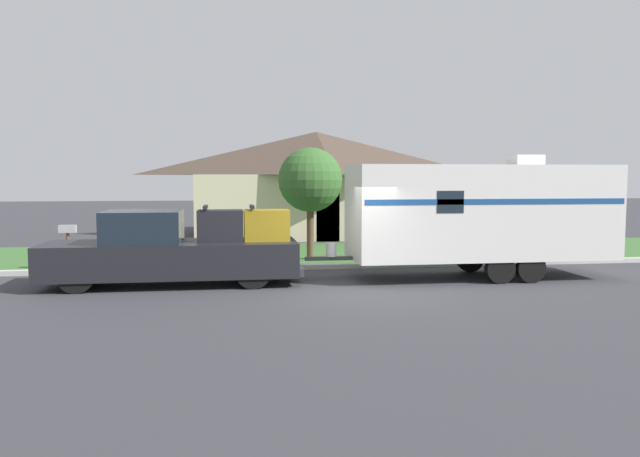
% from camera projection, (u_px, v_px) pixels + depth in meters
% --- Properties ---
extents(ground_plane, '(120.00, 120.00, 0.00)m').
position_uv_depth(ground_plane, '(349.00, 291.00, 15.02)').
color(ground_plane, '#38383D').
extents(curb_strip, '(80.00, 0.30, 0.14)m').
position_uv_depth(curb_strip, '(325.00, 266.00, 18.71)').
color(curb_strip, beige).
rests_on(curb_strip, ground_plane).
extents(lawn_strip, '(80.00, 7.00, 0.03)m').
position_uv_depth(lawn_strip, '(310.00, 253.00, 22.32)').
color(lawn_strip, '#3D6B33').
rests_on(lawn_strip, ground_plane).
extents(house_across_street, '(12.11, 7.74, 4.90)m').
position_uv_depth(house_across_street, '(316.00, 181.00, 29.89)').
color(house_across_street, beige).
rests_on(house_across_street, ground_plane).
extents(pickup_truck, '(6.44, 2.02, 2.02)m').
position_uv_depth(pickup_truck, '(174.00, 250.00, 15.84)').
color(pickup_truck, black).
rests_on(pickup_truck, ground_plane).
extents(travel_trailer, '(8.35, 2.32, 3.35)m').
position_uv_depth(travel_trailer, '(480.00, 212.00, 16.95)').
color(travel_trailer, black).
rests_on(travel_trailer, ground_plane).
extents(mailbox, '(0.48, 0.20, 1.35)m').
position_uv_depth(mailbox, '(68.00, 236.00, 18.13)').
color(mailbox, brown).
rests_on(mailbox, ground_plane).
extents(tree_in_yard, '(2.12, 2.12, 3.72)m').
position_uv_depth(tree_in_yard, '(310.00, 180.00, 20.47)').
color(tree_in_yard, brown).
rests_on(tree_in_yard, ground_plane).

